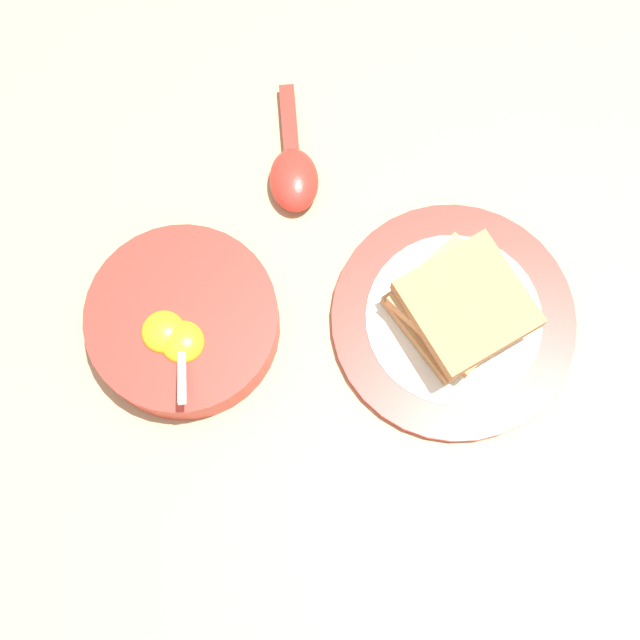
{
  "coord_description": "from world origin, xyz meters",
  "views": [
    {
      "loc": [
        -0.14,
        -0.04,
        0.79
      ],
      "look_at": [
        0.06,
        0.01,
        0.02
      ],
      "focal_mm": 50.0,
      "sensor_mm": 36.0,
      "label": 1
    }
  ],
  "objects_px": {
    "toast_plate": "(453,320)",
    "toast_sandwich": "(461,307)",
    "egg_bowl": "(183,322)",
    "soup_spoon": "(293,172)"
  },
  "relations": [
    {
      "from": "egg_bowl",
      "to": "toast_plate",
      "type": "distance_m",
      "value": 0.24
    },
    {
      "from": "toast_sandwich",
      "to": "soup_spoon",
      "type": "relative_size",
      "value": 1.03
    },
    {
      "from": "toast_plate",
      "to": "soup_spoon",
      "type": "bearing_deg",
      "value": 60.17
    },
    {
      "from": "toast_plate",
      "to": "egg_bowl",
      "type": "bearing_deg",
      "value": 106.15
    },
    {
      "from": "toast_plate",
      "to": "soup_spoon",
      "type": "distance_m",
      "value": 0.21
    },
    {
      "from": "toast_plate",
      "to": "toast_sandwich",
      "type": "distance_m",
      "value": 0.03
    },
    {
      "from": "toast_plate",
      "to": "toast_sandwich",
      "type": "relative_size",
      "value": 1.58
    },
    {
      "from": "toast_sandwich",
      "to": "egg_bowl",
      "type": "bearing_deg",
      "value": 106.76
    },
    {
      "from": "egg_bowl",
      "to": "toast_plate",
      "type": "xyz_separation_m",
      "value": [
        0.07,
        -0.23,
        -0.02
      ]
    },
    {
      "from": "egg_bowl",
      "to": "soup_spoon",
      "type": "distance_m",
      "value": 0.18
    }
  ]
}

